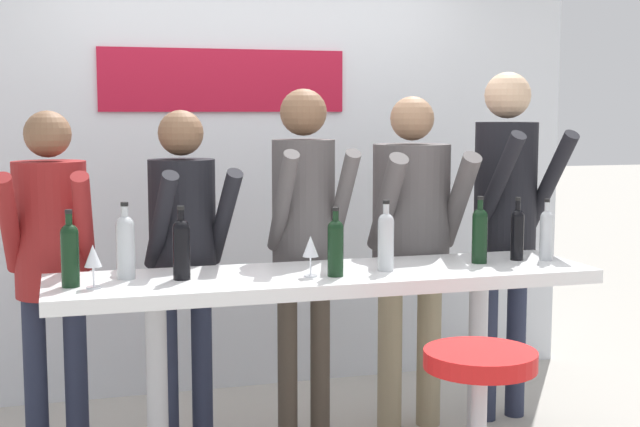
# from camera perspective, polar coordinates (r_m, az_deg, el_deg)

# --- Properties ---
(back_wall) EXTENTS (4.01, 0.12, 2.69)m
(back_wall) POSITION_cam_1_polar(r_m,az_deg,el_deg) (5.33, -4.23, 3.28)
(back_wall) COLOR silver
(back_wall) RESTS_ON ground_plane
(tasting_table) EXTENTS (2.41, 0.61, 0.95)m
(tasting_table) POSITION_cam_1_polar(r_m,az_deg,el_deg) (3.97, 0.37, -5.76)
(tasting_table) COLOR white
(tasting_table) RESTS_ON ground_plane
(bar_stool) EXTENTS (0.45, 0.45, 0.76)m
(bar_stool) POSITION_cam_1_polar(r_m,az_deg,el_deg) (3.53, 10.14, -12.52)
(bar_stool) COLOR #B2B2B7
(bar_stool) RESTS_ON ground_plane
(person_far_left) EXTENTS (0.43, 0.54, 1.66)m
(person_far_left) POSITION_cam_1_polar(r_m,az_deg,el_deg) (4.32, -16.83, -2.01)
(person_far_left) COLOR #23283D
(person_far_left) RESTS_ON ground_plane
(person_left) EXTENTS (0.44, 0.55, 1.66)m
(person_left) POSITION_cam_1_polar(r_m,az_deg,el_deg) (4.30, -8.74, -1.74)
(person_left) COLOR #23283D
(person_left) RESTS_ON ground_plane
(person_center_left) EXTENTS (0.37, 0.52, 1.76)m
(person_center_left) POSITION_cam_1_polar(r_m,az_deg,el_deg) (4.39, -1.02, -0.51)
(person_center_left) COLOR #473D33
(person_center_left) RESTS_ON ground_plane
(person_center) EXTENTS (0.48, 0.56, 1.73)m
(person_center) POSITION_cam_1_polar(r_m,az_deg,el_deg) (4.60, 5.89, -0.83)
(person_center) COLOR gray
(person_center) RESTS_ON ground_plane
(person_center_right) EXTENTS (0.42, 0.57, 1.86)m
(person_center_right) POSITION_cam_1_polar(r_m,az_deg,el_deg) (4.80, 11.84, 0.68)
(person_center_right) COLOR #23283D
(person_center_right) RESTS_ON ground_plane
(wine_bottle_0) EXTENTS (0.07, 0.07, 0.31)m
(wine_bottle_0) POSITION_cam_1_polar(r_m,az_deg,el_deg) (3.73, -15.72, -2.37)
(wine_bottle_0) COLOR black
(wine_bottle_0) RESTS_ON tasting_table
(wine_bottle_1) EXTENTS (0.07, 0.07, 0.31)m
(wine_bottle_1) POSITION_cam_1_polar(r_m,az_deg,el_deg) (4.22, 10.19, -1.22)
(wine_bottle_1) COLOR black
(wine_bottle_1) RESTS_ON tasting_table
(wine_bottle_2) EXTENTS (0.07, 0.07, 0.30)m
(wine_bottle_2) POSITION_cam_1_polar(r_m,az_deg,el_deg) (3.82, 1.00, -2.02)
(wine_bottle_2) COLOR black
(wine_bottle_2) RESTS_ON tasting_table
(wine_bottle_3) EXTENTS (0.07, 0.07, 0.31)m
(wine_bottle_3) POSITION_cam_1_polar(r_m,az_deg,el_deg) (3.79, -8.86, -2.07)
(wine_bottle_3) COLOR black
(wine_bottle_3) RESTS_ON tasting_table
(wine_bottle_4) EXTENTS (0.06, 0.06, 0.30)m
(wine_bottle_4) POSITION_cam_1_polar(r_m,az_deg,el_deg) (4.34, 12.52, -1.15)
(wine_bottle_4) COLOR black
(wine_bottle_4) RESTS_ON tasting_table
(wine_bottle_5) EXTENTS (0.06, 0.06, 0.29)m
(wine_bottle_5) POSITION_cam_1_polar(r_m,az_deg,el_deg) (4.36, 14.30, -1.20)
(wine_bottle_5) COLOR #B7BCC1
(wine_bottle_5) RESTS_ON tasting_table
(wine_bottle_6) EXTENTS (0.07, 0.07, 0.32)m
(wine_bottle_6) POSITION_cam_1_polar(r_m,az_deg,el_deg) (3.96, 4.24, -1.62)
(wine_bottle_6) COLOR #B7BCC1
(wine_bottle_6) RESTS_ON tasting_table
(wine_bottle_7) EXTENTS (0.08, 0.08, 0.33)m
(wine_bottle_7) POSITION_cam_1_polar(r_m,az_deg,el_deg) (3.85, -12.35, -1.91)
(wine_bottle_7) COLOR #B7BCC1
(wine_bottle_7) RESTS_ON tasting_table
(wine_glass_0) EXTENTS (0.07, 0.07, 0.18)m
(wine_glass_0) POSITION_cam_1_polar(r_m,az_deg,el_deg) (3.68, -14.33, -2.74)
(wine_glass_0) COLOR silver
(wine_glass_0) RESTS_ON tasting_table
(wine_glass_1) EXTENTS (0.07, 0.07, 0.18)m
(wine_glass_1) POSITION_cam_1_polar(r_m,az_deg,el_deg) (3.81, -0.61, -2.21)
(wine_glass_1) COLOR silver
(wine_glass_1) RESTS_ON tasting_table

